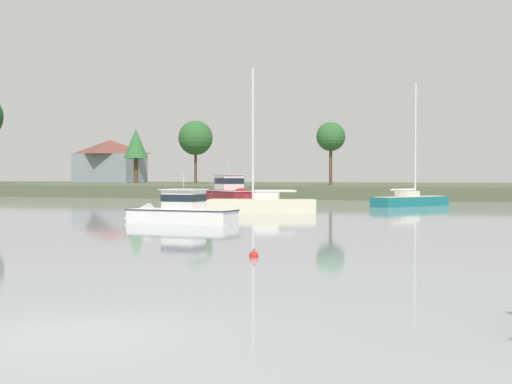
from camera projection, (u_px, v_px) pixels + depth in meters
name	position (u px, v px, depth m)	size (l,w,h in m)	color
ground_plane	(78.00, 334.00, 12.85)	(529.82, 529.82, 0.00)	#939EA3
far_shore_bank	(434.00, 190.00, 102.82)	(238.42, 50.55, 1.53)	#4C563D
sailboat_cream	(262.00, 209.00, 55.35)	(8.62, 3.88, 11.62)	beige
sailboat_teal	(410.00, 203.00, 65.92)	(6.53, 7.95, 11.82)	#196B70
cruiser_maroon	(233.00, 196.00, 75.44)	(8.64, 9.15, 5.46)	maroon
cruiser_white	(172.00, 215.00, 42.97)	(7.47, 2.80, 3.68)	white
mooring_buoy_red	(254.00, 256.00, 24.88)	(0.32, 0.32, 0.38)	red
shore_tree_center_right	(136.00, 144.00, 118.10)	(3.90, 3.90, 8.79)	brown
shore_tree_right	(196.00, 138.00, 114.50)	(5.43, 5.43, 9.87)	brown
shore_tree_center_left	(331.00, 137.00, 90.68)	(3.62, 3.62, 7.91)	brown
cottage_behind_trees	(110.00, 160.00, 131.15)	(11.68, 9.02, 7.60)	gray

